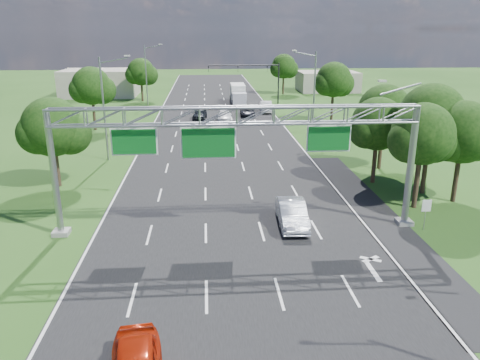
{
  "coord_description": "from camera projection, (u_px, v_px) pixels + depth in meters",
  "views": [
    {
      "loc": [
        -1.63,
        -16.1,
        12.52
      ],
      "look_at": [
        0.44,
        12.03,
        3.38
      ],
      "focal_mm": 35.0,
      "sensor_mm": 36.0,
      "label": 1
    }
  ],
  "objects": [
    {
      "name": "car_queue_a",
      "position": [
        224.0,
        116.0,
        66.48
      ],
      "size": [
        2.04,
        5.0,
        1.45
      ],
      "primitive_type": "imported",
      "rotation": [
        0.0,
        0.0,
        -0.0
      ],
      "color": "silver",
      "rests_on": "ground"
    },
    {
      "name": "streetlight_r_mid",
      "position": [
        313.0,
        89.0,
        56.27
      ],
      "size": [
        2.97,
        0.22,
        10.16
      ],
      "color": "gray",
      "rests_on": "ground"
    },
    {
      "name": "tree_verge_rd",
      "position": [
        334.0,
        81.0,
        64.21
      ],
      "size": [
        5.76,
        4.8,
        8.28
      ],
      "color": "#2D2116",
      "rests_on": "ground"
    },
    {
      "name": "box_truck",
      "position": [
        238.0,
        94.0,
        82.2
      ],
      "size": [
        2.59,
        8.46,
        3.2
      ],
      "rotation": [
        0.0,
        0.0,
        -0.02
      ],
      "color": "silver",
      "rests_on": "ground"
    },
    {
      "name": "tree_verge_la",
      "position": [
        54.0,
        130.0,
        37.72
      ],
      "size": [
        5.76,
        4.8,
        7.4
      ],
      "color": "#2D2116",
      "rests_on": "ground"
    },
    {
      "name": "ground",
      "position": [
        223.0,
        157.0,
        47.71
      ],
      "size": [
        220.0,
        220.0,
        0.0
      ],
      "primitive_type": "plane",
      "color": "#214615",
      "rests_on": "ground"
    },
    {
      "name": "building_right",
      "position": [
        327.0,
        81.0,
        98.1
      ],
      "size": [
        12.0,
        9.0,
        4.0
      ],
      "primitive_type": "cube",
      "color": "gray",
      "rests_on": "ground"
    },
    {
      "name": "tree_verge_lb",
      "position": [
        92.0,
        88.0,
        59.19
      ],
      "size": [
        5.76,
        4.8,
        8.06
      ],
      "color": "#2D2116",
      "rests_on": "ground"
    },
    {
      "name": "car_queue_b",
      "position": [
        247.0,
        112.0,
        70.18
      ],
      "size": [
        2.34,
        4.68,
        1.27
      ],
      "primitive_type": "imported",
      "rotation": [
        0.0,
        0.0,
        -0.05
      ],
      "color": "black",
      "rests_on": "ground"
    },
    {
      "name": "car_queue_c",
      "position": [
        200.0,
        114.0,
        67.63
      ],
      "size": [
        2.29,
        4.71,
        1.55
      ],
      "primitive_type": "imported",
      "rotation": [
        0.0,
        0.0,
        -0.1
      ],
      "color": "black",
      "rests_on": "ground"
    },
    {
      "name": "car_queue_d",
      "position": [
        266.0,
        107.0,
        73.49
      ],
      "size": [
        2.1,
        5.13,
        1.66
      ],
      "primitive_type": "imported",
      "rotation": [
        0.0,
        0.0,
        -0.07
      ],
      "color": "silver",
      "rests_on": "ground"
    },
    {
      "name": "tree_verge_lc",
      "position": [
        141.0,
        73.0,
        83.26
      ],
      "size": [
        5.76,
        4.8,
        7.62
      ],
      "color": "#2D2116",
      "rests_on": "ground"
    },
    {
      "name": "building_left",
      "position": [
        100.0,
        83.0,
        90.94
      ],
      "size": [
        14.0,
        10.0,
        5.0
      ],
      "primitive_type": "cube",
      "color": "gray",
      "rests_on": "ground"
    },
    {
      "name": "streetlight_l_far",
      "position": [
        147.0,
        72.0,
        78.4
      ],
      "size": [
        2.97,
        0.22,
        10.16
      ],
      "color": "gray",
      "rests_on": "ground"
    },
    {
      "name": "road_flare",
      "position": [
        375.0,
        213.0,
        33.25
      ],
      "size": [
        3.0,
        30.0,
        0.02
      ],
      "primitive_type": "cube",
      "color": "black",
      "rests_on": "ground"
    },
    {
      "name": "silver_sedan",
      "position": [
        292.0,
        214.0,
        31.05
      ],
      "size": [
        1.93,
        5.06,
        1.65
      ],
      "primitive_type": "imported",
      "rotation": [
        0.0,
        0.0,
        -0.04
      ],
      "color": "silver",
      "rests_on": "ground"
    },
    {
      "name": "sign_gantry",
      "position": [
        238.0,
        125.0,
        28.53
      ],
      "size": [
        23.5,
        1.0,
        9.56
      ],
      "color": "gray",
      "rests_on": "ground"
    },
    {
      "name": "traffic_signal",
      "position": [
        258.0,
        74.0,
        79.84
      ],
      "size": [
        12.21,
        0.24,
        7.0
      ],
      "color": "black",
      "rests_on": "ground"
    },
    {
      "name": "tree_verge_re",
      "position": [
        284.0,
        67.0,
        92.67
      ],
      "size": [
        5.76,
        4.8,
        7.84
      ],
      "color": "#2D2116",
      "rests_on": "ground"
    },
    {
      "name": "regulatory_sign",
      "position": [
        426.0,
        208.0,
        30.07
      ],
      "size": [
        0.6,
        0.08,
        2.1
      ],
      "color": "gray",
      "rests_on": "ground"
    },
    {
      "name": "streetlight_l_near",
      "position": [
        105.0,
        104.0,
        45.2
      ],
      "size": [
        2.97,
        0.22,
        10.16
      ],
      "color": "gray",
      "rests_on": "ground"
    },
    {
      "name": "road",
      "position": [
        223.0,
        157.0,
        47.71
      ],
      "size": [
        18.0,
        180.0,
        0.02
      ],
      "primitive_type": "cube",
      "color": "black",
      "rests_on": "ground"
    },
    {
      "name": "tree_cluster_right",
      "position": [
        415.0,
        125.0,
        36.85
      ],
      "size": [
        9.91,
        14.6,
        8.68
      ],
      "color": "#2D2116",
      "rests_on": "ground"
    }
  ]
}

